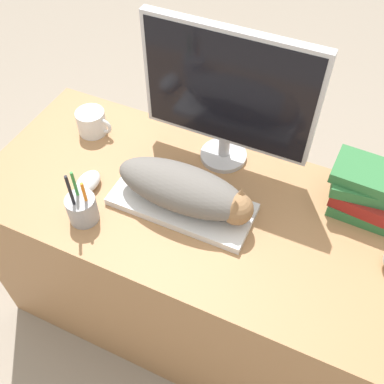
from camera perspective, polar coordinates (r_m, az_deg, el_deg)
name	(u,v)px	position (r m, az deg, el deg)	size (l,w,h in m)	color
ground_plane	(165,379)	(1.84, -3.40, -22.61)	(12.00, 12.00, 0.00)	gray
desk	(200,266)	(1.63, 0.97, -9.42)	(1.39, 0.61, 0.71)	#9E7047
keyboard	(182,204)	(1.32, -1.29, -1.56)	(0.42, 0.18, 0.02)	silver
cat	(187,190)	(1.26, -0.65, 0.28)	(0.41, 0.15, 0.12)	#66605B
monitor	(228,94)	(1.30, 4.57, 12.34)	(0.52, 0.15, 0.46)	#B7B7BC
computer_mouse	(88,182)	(1.40, -13.06, 1.22)	(0.06, 0.10, 0.04)	silver
coffee_mug	(92,122)	(1.57, -12.57, 8.64)	(0.13, 0.10, 0.08)	silver
pen_cup	(82,208)	(1.31, -13.79, -2.01)	(0.09, 0.09, 0.20)	#939399
book_stack	(368,191)	(1.37, 21.44, 0.08)	(0.23, 0.17, 0.15)	#2D6B38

